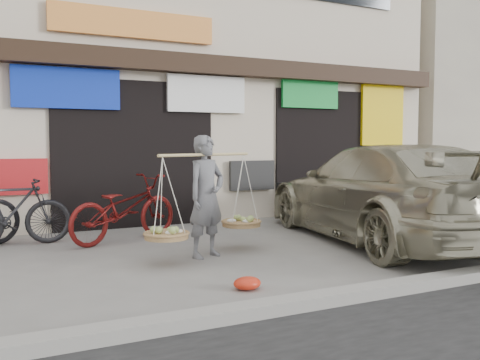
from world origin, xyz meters
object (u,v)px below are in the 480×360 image
bike_2 (124,208)px  suv (383,193)px  street_vendor (206,201)px  bike_1 (10,211)px

bike_2 → suv: size_ratio=0.36×
street_vendor → suv: 2.97m
bike_2 → suv: (3.67, -1.84, 0.24)m
street_vendor → bike_2: street_vendor is taller
street_vendor → bike_1: (-2.35, 2.02, -0.24)m
bike_2 → suv: 4.11m
bike_1 → bike_2: (1.64, -0.37, -0.01)m
bike_1 → bike_2: 1.69m
bike_2 → suv: bearing=-139.3°
suv → bike_1: bearing=-12.4°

